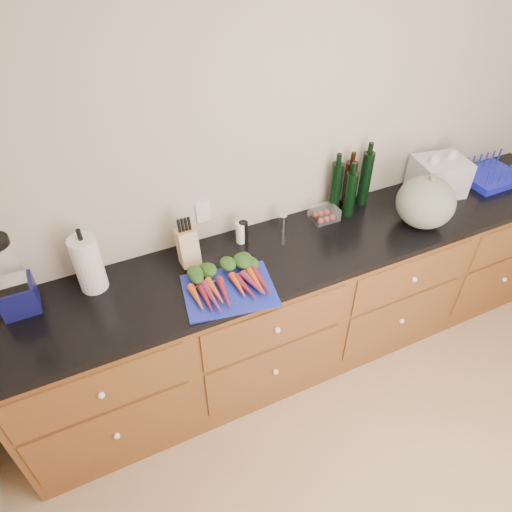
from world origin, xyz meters
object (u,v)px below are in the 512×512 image
blender_appliance (10,280)px  paper_towel (88,264)px  knife_block (188,247)px  tomato_box (324,214)px  cutting_board (229,290)px  squash (426,202)px  dish_rack (491,175)px  carrots (225,280)px

blender_appliance → paper_towel: (0.34, 0.00, -0.03)m
blender_appliance → knife_block: blender_appliance is taller
paper_towel → tomato_box: (1.35, 0.01, -0.11)m
paper_towel → blender_appliance: bearing=-179.6°
cutting_board → knife_block: 0.33m
cutting_board → knife_block: knife_block is taller
squash → dish_rack: squash is taller
cutting_board → tomato_box: bearing=23.6°
squash → knife_block: size_ratio=1.67×
carrots → dish_rack: (2.01, 0.20, 0.00)m
squash → dish_rack: size_ratio=0.87×
carrots → blender_appliance: (-0.93, 0.27, 0.15)m
knife_block → blender_appliance: bearing=178.8°
paper_towel → knife_block: 0.50m
cutting_board → tomato_box: tomato_box is taller
blender_appliance → paper_towel: blender_appliance is taller
carrots → knife_block: 0.28m
cutting_board → paper_towel: size_ratio=1.48×
paper_towel → knife_block: bearing=-2.3°
carrots → squash: bearing=-0.0°
cutting_board → dish_rack: (2.01, 0.24, 0.03)m
cutting_board → knife_block: (-0.10, 0.30, 0.09)m
cutting_board → squash: 1.25m
blender_appliance → dish_rack: 2.95m
blender_appliance → dish_rack: bearing=-1.5°
blender_appliance → paper_towel: size_ratio=1.37×
blender_appliance → paper_towel: 0.34m
tomato_box → carrots: bearing=-159.3°
paper_towel → tomato_box: size_ratio=1.91×
squash → dish_rack: (0.77, 0.20, -0.11)m
squash → paper_towel: (-1.84, 0.28, 0.00)m
blender_appliance → carrots: bearing=-16.3°
cutting_board → blender_appliance: blender_appliance is taller
cutting_board → blender_appliance: 1.00m
carrots → tomato_box: tomato_box is taller
tomato_box → dish_rack: 1.26m
paper_towel → carrots: bearing=-24.8°
blender_appliance → tomato_box: bearing=0.4°
paper_towel → dish_rack: size_ratio=0.79×
blender_appliance → tomato_box: 1.70m
carrots → blender_appliance: 0.98m
cutting_board → squash: (1.25, 0.04, 0.14)m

